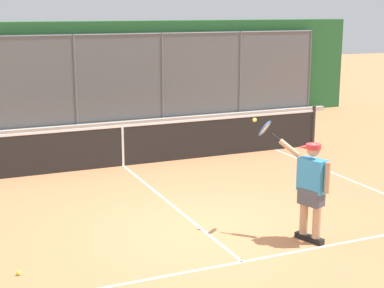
{
  "coord_description": "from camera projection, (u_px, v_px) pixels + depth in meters",
  "views": [
    {
      "loc": [
        3.82,
        8.35,
        3.56
      ],
      "look_at": [
        -0.53,
        -1.69,
        1.05
      ],
      "focal_mm": 55.65,
      "sensor_mm": 36.0,
      "label": 1
    }
  ],
  "objects": [
    {
      "name": "tennis_ball_near_net",
      "position": [
        19.0,
        273.0,
        8.11
      ],
      "size": [
        0.07,
        0.07,
        0.07
      ],
      "primitive_type": "sphere",
      "color": "#D6E042",
      "rests_on": "ground"
    },
    {
      "name": "tennis_player",
      "position": [
        310.0,
        185.0,
        9.12
      ],
      "size": [
        0.77,
        1.2,
        1.85
      ],
      "rotation": [
        0.0,
        0.0,
        -1.25
      ],
      "color": "black",
      "rests_on": "ground"
    },
    {
      "name": "court_line_markings",
      "position": [
        251.0,
        269.0,
        8.31
      ],
      "size": [
        8.2,
        10.59,
        0.01
      ],
      "color": "white",
      "rests_on": "ground"
    },
    {
      "name": "fence_backdrop",
      "position": [
        70.0,
        75.0,
        18.18
      ],
      "size": [
        19.57,
        1.37,
        3.17
      ],
      "color": "#565B60",
      "rests_on": "ground"
    },
    {
      "name": "tennis_net",
      "position": [
        123.0,
        145.0,
        13.62
      ],
      "size": [
        10.53,
        0.09,
        1.07
      ],
      "color": "#2D2D2D",
      "rests_on": "ground"
    },
    {
      "name": "ground_plane",
      "position": [
        203.0,
        230.0,
        9.75
      ],
      "size": [
        60.0,
        60.0,
        0.0
      ],
      "primitive_type": "plane",
      "color": "#C67A4C"
    }
  ]
}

